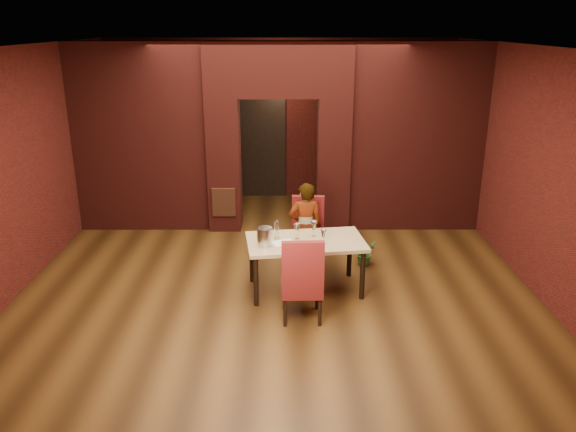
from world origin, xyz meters
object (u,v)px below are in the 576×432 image
Objects in this scene: wine_glass_a at (297,231)px; water_bottle at (277,229)px; wine_glass_c at (323,237)px; dining_table at (305,265)px; wine_bucket at (265,237)px; person_seated at (305,227)px; wine_glass_b at (314,229)px; chair_far at (308,234)px; chair_near at (302,277)px; potted_plant at (364,253)px.

wine_glass_a is 0.80× the size of water_bottle.
water_bottle is (-0.62, 0.17, 0.04)m from wine_glass_c.
dining_table is 0.75m from wine_bucket.
person_seated is at bearing 80.99° from dining_table.
dining_table is 0.64m from water_bottle.
person_seated is at bearing 100.40° from wine_glass_b.
chair_far is at bearing 76.55° from wine_glass_a.
wine_glass_b is at bearing 26.70° from wine_bucket.
wine_glass_a is (-0.13, -0.62, 0.17)m from person_seated.
chair_far is 4.82× the size of wine_glass_b.
chair_far is 3.93× the size of water_bottle.
chair_near is (-0.12, -1.52, 0.02)m from chair_far.
chair_near is 5.13× the size of wine_glass_a.
person_seated is (0.09, 1.43, 0.12)m from chair_near.
chair_near is (-0.07, -0.77, 0.18)m from dining_table.
chair_far is 1.16m from wine_bucket.
wine_glass_a is at bearing -158.20° from wine_glass_b.
wine_glass_c is 0.51× the size of potted_plant.
person_seated reaches higher than wine_glass_c.
wine_bucket is (-0.59, -0.94, 0.33)m from chair_far.
potted_plant is (1.03, 0.80, -0.65)m from wine_glass_a.
wine_glass_a reaches higher than wine_glass_c.
wine_glass_b is 1.14× the size of wine_glass_c.
potted_plant is at bearing -122.97° from chair_near.
person_seated is at bearing -95.02° from chair_near.
wine_bucket is 1.91m from potted_plant.
water_bottle reaches higher than dining_table.
person_seated is 1.04m from potted_plant.
dining_table is 6.32× the size of wine_bucket.
person_seated reaches higher than wine_glass_b.
person_seated is at bearing -109.37° from chair_far.
potted_plant is (1.46, 1.04, -0.66)m from wine_bucket.
water_bottle is at bearing -119.36° from chair_far.
chair_far is 2.78× the size of potted_plant.
dining_table is at bearing 82.93° from person_seated.
wine_glass_c is 0.77m from wine_bucket.
wine_bucket reaches higher than potted_plant.
chair_far is 0.17m from person_seated.
wine_glass_b is at bearing -138.55° from potted_plant.
wine_glass_b reaches higher than dining_table.
water_bottle is 0.71× the size of potted_plant.
potted_plant is (0.99, 1.62, -0.36)m from chair_near.
wine_bucket reaches higher than wine_glass_c.
dining_table is at bearing -137.11° from potted_plant.
wine_glass_c is at bearing -33.54° from dining_table.
potted_plant is at bearing -173.86° from person_seated.
chair_near is 0.87m from wine_glass_a.
chair_far reaches higher than wine_bucket.
person_seated reaches higher than chair_near.
wine_bucket is (-0.56, -0.85, 0.18)m from person_seated.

